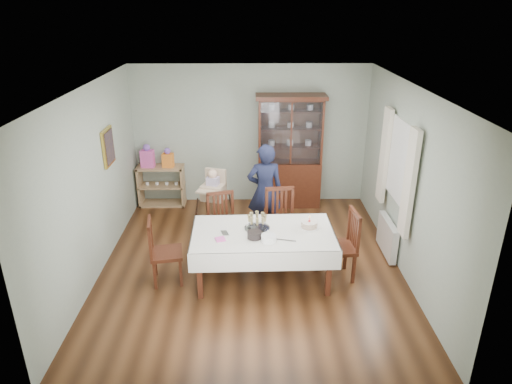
{
  "coord_description": "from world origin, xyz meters",
  "views": [
    {
      "loc": [
        -0.0,
        -6.05,
        3.75
      ],
      "look_at": [
        0.08,
        0.2,
        1.13
      ],
      "focal_mm": 32.0,
      "sensor_mm": 36.0,
      "label": 1
    }
  ],
  "objects_px": {
    "china_cabinet": "(290,150)",
    "chair_far_left": "(223,237)",
    "dining_table": "(263,255)",
    "chair_far_right": "(281,236)",
    "chair_end_right": "(339,258)",
    "chair_end_left": "(166,263)",
    "birthday_cake": "(309,225)",
    "high_chair": "(214,207)",
    "gift_bag_orange": "(168,158)",
    "woman": "(265,191)",
    "champagne_tray": "(257,224)",
    "sideboard": "(162,186)",
    "gift_bag_pink": "(147,157)"
  },
  "relations": [
    {
      "from": "birthday_cake",
      "to": "gift_bag_pink",
      "type": "distance_m",
      "value": 3.77
    },
    {
      "from": "sideboard",
      "to": "gift_bag_orange",
      "type": "bearing_deg",
      "value": -6.8
    },
    {
      "from": "chair_end_left",
      "to": "china_cabinet",
      "type": "bearing_deg",
      "value": -46.22
    },
    {
      "from": "chair_end_left",
      "to": "gift_bag_pink",
      "type": "bearing_deg",
      "value": 5.77
    },
    {
      "from": "sideboard",
      "to": "champagne_tray",
      "type": "bearing_deg",
      "value": -54.38
    },
    {
      "from": "sideboard",
      "to": "chair_far_right",
      "type": "bearing_deg",
      "value": -41.27
    },
    {
      "from": "chair_far_left",
      "to": "gift_bag_pink",
      "type": "height_order",
      "value": "gift_bag_pink"
    },
    {
      "from": "dining_table",
      "to": "champagne_tray",
      "type": "height_order",
      "value": "champagne_tray"
    },
    {
      "from": "chair_far_left",
      "to": "champagne_tray",
      "type": "bearing_deg",
      "value": -63.72
    },
    {
      "from": "chair_end_right",
      "to": "high_chair",
      "type": "bearing_deg",
      "value": -135.19
    },
    {
      "from": "high_chair",
      "to": "champagne_tray",
      "type": "relative_size",
      "value": 3.07
    },
    {
      "from": "sideboard",
      "to": "gift_bag_pink",
      "type": "height_order",
      "value": "gift_bag_pink"
    },
    {
      "from": "chair_end_left",
      "to": "high_chair",
      "type": "height_order",
      "value": "high_chair"
    },
    {
      "from": "chair_end_left",
      "to": "birthday_cake",
      "type": "distance_m",
      "value": 2.12
    },
    {
      "from": "dining_table",
      "to": "chair_far_right",
      "type": "bearing_deg",
      "value": 66.31
    },
    {
      "from": "chair_far_left",
      "to": "chair_far_right",
      "type": "distance_m",
      "value": 0.91
    },
    {
      "from": "china_cabinet",
      "to": "chair_far_left",
      "type": "bearing_deg",
      "value": -121.42
    },
    {
      "from": "chair_far_right",
      "to": "chair_end_left",
      "type": "distance_m",
      "value": 1.85
    },
    {
      "from": "chair_far_left",
      "to": "chair_end_right",
      "type": "relative_size",
      "value": 0.97
    },
    {
      "from": "chair_end_right",
      "to": "dining_table",
      "type": "bearing_deg",
      "value": -94.98
    },
    {
      "from": "chair_far_left",
      "to": "birthday_cake",
      "type": "distance_m",
      "value": 1.48
    },
    {
      "from": "china_cabinet",
      "to": "gift_bag_orange",
      "type": "bearing_deg",
      "value": 179.96
    },
    {
      "from": "chair_far_right",
      "to": "birthday_cake",
      "type": "xyz_separation_m",
      "value": [
        0.35,
        -0.59,
        0.49
      ]
    },
    {
      "from": "woman",
      "to": "birthday_cake",
      "type": "bearing_deg",
      "value": 110.18
    },
    {
      "from": "gift_bag_pink",
      "to": "dining_table",
      "type": "bearing_deg",
      "value": -50.94
    },
    {
      "from": "china_cabinet",
      "to": "birthday_cake",
      "type": "xyz_separation_m",
      "value": [
        0.08,
        -2.52,
        -0.31
      ]
    },
    {
      "from": "sideboard",
      "to": "chair_far_left",
      "type": "distance_m",
      "value": 2.36
    },
    {
      "from": "high_chair",
      "to": "gift_bag_orange",
      "type": "xyz_separation_m",
      "value": [
        -0.94,
        1.08,
        0.53
      ]
    },
    {
      "from": "chair_end_right",
      "to": "champagne_tray",
      "type": "distance_m",
      "value": 1.29
    },
    {
      "from": "gift_bag_pink",
      "to": "sideboard",
      "type": "bearing_deg",
      "value": 5.18
    },
    {
      "from": "gift_bag_pink",
      "to": "high_chair",
      "type": "bearing_deg",
      "value": -39.22
    },
    {
      "from": "china_cabinet",
      "to": "chair_end_right",
      "type": "bearing_deg",
      "value": -78.69
    },
    {
      "from": "birthday_cake",
      "to": "high_chair",
      "type": "bearing_deg",
      "value": 135.7
    },
    {
      "from": "chair_far_right",
      "to": "champagne_tray",
      "type": "relative_size",
      "value": 2.89
    },
    {
      "from": "chair_end_left",
      "to": "woman",
      "type": "height_order",
      "value": "woman"
    },
    {
      "from": "sideboard",
      "to": "chair_far_left",
      "type": "bearing_deg",
      "value": -56.13
    },
    {
      "from": "sideboard",
      "to": "high_chair",
      "type": "distance_m",
      "value": 1.56
    },
    {
      "from": "champagne_tray",
      "to": "gift_bag_orange",
      "type": "relative_size",
      "value": 0.98
    },
    {
      "from": "chair_end_left",
      "to": "chair_end_right",
      "type": "xyz_separation_m",
      "value": [
        2.49,
        0.08,
        0.02
      ]
    },
    {
      "from": "dining_table",
      "to": "chair_end_right",
      "type": "bearing_deg",
      "value": 1.74
    },
    {
      "from": "chair_far_right",
      "to": "dining_table",
      "type": "bearing_deg",
      "value": -120.61
    },
    {
      "from": "birthday_cake",
      "to": "gift_bag_pink",
      "type": "height_order",
      "value": "gift_bag_pink"
    },
    {
      "from": "chair_end_left",
      "to": "gift_bag_orange",
      "type": "distance_m",
      "value": 2.79
    },
    {
      "from": "gift_bag_orange",
      "to": "dining_table",
      "type": "bearing_deg",
      "value": -56.4
    },
    {
      "from": "chair_end_right",
      "to": "gift_bag_pink",
      "type": "distance_m",
      "value": 4.21
    },
    {
      "from": "gift_bag_pink",
      "to": "chair_far_right",
      "type": "bearing_deg",
      "value": -38.32
    },
    {
      "from": "champagne_tray",
      "to": "chair_end_left",
      "type": "bearing_deg",
      "value": -174.11
    },
    {
      "from": "chair_end_right",
      "to": "chair_far_left",
      "type": "bearing_deg",
      "value": -117.99
    },
    {
      "from": "china_cabinet",
      "to": "high_chair",
      "type": "bearing_deg",
      "value": -142.14
    },
    {
      "from": "dining_table",
      "to": "chair_end_right",
      "type": "height_order",
      "value": "chair_end_right"
    }
  ]
}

